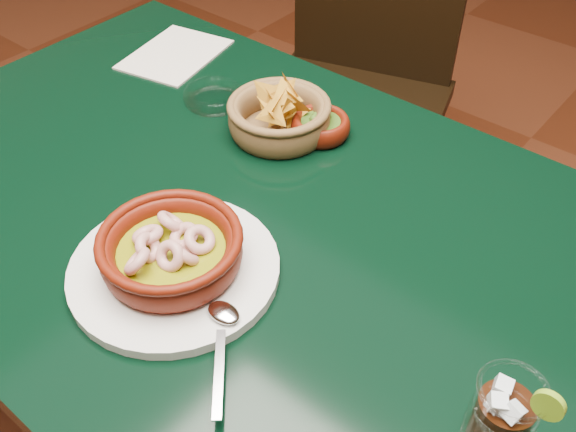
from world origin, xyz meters
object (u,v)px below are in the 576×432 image
Objects in this scene: cola_drink at (497,429)px; dining_table at (228,245)px; dining_chair at (357,81)px; shrimp_plate at (172,256)px; chip_basket at (279,117)px.

dining_table is at bearing 165.06° from cola_drink.
dining_chair reaches higher than dining_table.
dining_chair is at bearing 108.58° from shrimp_plate.
cola_drink is (0.72, -0.84, 0.28)m from dining_chair.
chip_basket reaches higher than dining_table.
dining_chair reaches higher than chip_basket.
dining_table is 0.21m from shrimp_plate.
dining_table is 0.53m from cola_drink.
dining_chair is 2.86× the size of shrimp_plate.
chip_basket is at bearing 149.51° from cola_drink.
dining_chair is at bearing 109.78° from chip_basket.
dining_table is 0.76m from dining_chair.
chip_basket is at bearing 106.62° from shrimp_plate.
dining_chair is 0.94m from shrimp_plate.
chip_basket is 0.62m from cola_drink.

